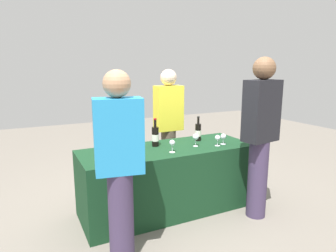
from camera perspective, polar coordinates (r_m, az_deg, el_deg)
name	(u,v)px	position (r m, az deg, el deg)	size (l,w,h in m)	color
ground_plane	(168,209)	(3.65, 0.00, -15.55)	(12.00, 12.00, 0.00)	slate
tasting_table	(168,179)	(3.50, 0.00, -10.08)	(1.98, 0.74, 0.75)	#14381E
wine_bottle_0	(106,142)	(3.26, -11.79, -2.93)	(0.07, 0.07, 0.31)	black
wine_bottle_1	(130,140)	(3.26, -7.31, -2.61)	(0.07, 0.07, 0.34)	black
wine_bottle_2	(155,136)	(3.42, -2.45, -1.97)	(0.08, 0.08, 0.32)	black
wine_bottle_3	(198,132)	(3.69, 5.77, -1.14)	(0.07, 0.07, 0.30)	black
wine_glass_0	(113,149)	(3.04, -10.39, -4.34)	(0.07, 0.07, 0.13)	silver
wine_glass_1	(128,146)	(3.09, -7.57, -3.77)	(0.07, 0.07, 0.14)	silver
wine_glass_2	(172,143)	(3.18, 0.80, -3.35)	(0.06, 0.06, 0.14)	silver
wine_glass_3	(196,137)	(3.43, 5.31, -2.15)	(0.07, 0.07, 0.15)	silver
wine_glass_4	(218,138)	(3.49, 9.48, -2.32)	(0.06, 0.06, 0.13)	silver
wine_glass_5	(223,137)	(3.57, 10.54, -2.07)	(0.06, 0.06, 0.13)	silver
server_pouring	(168,124)	(4.06, 0.09, 0.44)	(0.37, 0.22, 1.62)	brown
guest_0	(119,163)	(2.46, -9.28, -6.91)	(0.42, 0.28, 1.63)	#3F3351
guest_1	(260,132)	(3.33, 17.24, -1.09)	(0.41, 0.27, 1.75)	#3F3351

